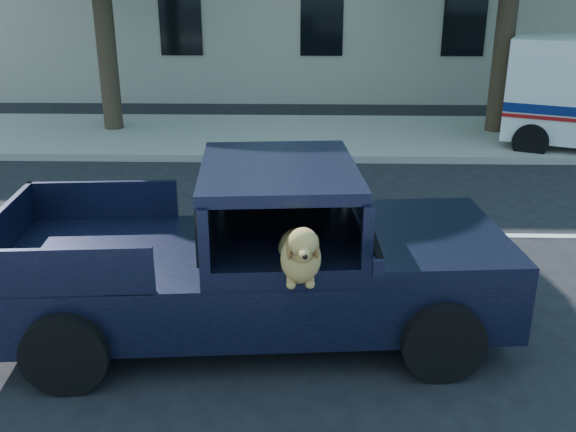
{
  "coord_description": "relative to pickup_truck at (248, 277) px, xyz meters",
  "views": [
    {
      "loc": [
        0.55,
        -5.33,
        3.58
      ],
      "look_at": [
        0.4,
        0.32,
        1.45
      ],
      "focal_mm": 40.0,
      "sensor_mm": 36.0,
      "label": 1
    }
  ],
  "objects": [
    {
      "name": "lane_stripes",
      "position": [
        2.03,
        2.71,
        -0.61
      ],
      "size": [
        21.6,
        0.14,
        0.01
      ],
      "primitive_type": null,
      "color": "silver",
      "rests_on": "ground"
    },
    {
      "name": "pickup_truck",
      "position": [
        0.0,
        0.0,
        0.0
      ],
      "size": [
        5.25,
        2.75,
        1.83
      ],
      "rotation": [
        0.0,
        0.0,
        0.08
      ],
      "color": "black",
      "rests_on": "ground"
    },
    {
      "name": "far_sidewalk",
      "position": [
        0.03,
        8.51,
        -0.54
      ],
      "size": [
        60.0,
        4.0,
        0.15
      ],
      "primitive_type": "cube",
      "color": "gray",
      "rests_on": "ground"
    },
    {
      "name": "ground",
      "position": [
        0.03,
        -0.69,
        -0.62
      ],
      "size": [
        120.0,
        120.0,
        0.0
      ],
      "primitive_type": "plane",
      "color": "black",
      "rests_on": "ground"
    }
  ]
}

